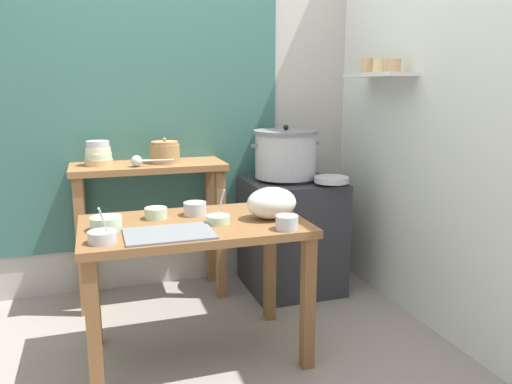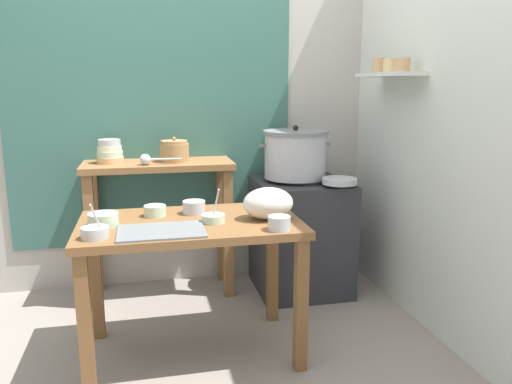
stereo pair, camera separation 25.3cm
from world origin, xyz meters
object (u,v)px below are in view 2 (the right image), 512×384
(serving_tray, at_px, (161,231))
(back_shelf_table, at_px, (159,195))
(prep_bowl_2, at_px, (155,210))
(prep_bowl_5, at_px, (103,219))
(ladle, at_px, (147,159))
(bowl_stack_enamel, at_px, (110,152))
(steamer_pot, at_px, (295,154))
(prep_bowl_3, at_px, (194,207))
(stove_block, at_px, (300,235))
(plastic_bag, at_px, (268,203))
(prep_bowl_0, at_px, (213,218))
(prep_bowl_6, at_px, (95,232))
(prep_table, at_px, (191,242))
(prep_bowl_4, at_px, (279,223))
(wide_pan, at_px, (340,181))
(prep_bowl_1, at_px, (269,202))
(clay_pot, at_px, (175,151))

(serving_tray, bearing_deg, back_shelf_table, 88.82)
(prep_bowl_2, height_order, prep_bowl_5, prep_bowl_5)
(ladle, distance_m, prep_bowl_5, 0.78)
(bowl_stack_enamel, bearing_deg, prep_bowl_2, -70.35)
(steamer_pot, xyz_separation_m, serving_tray, (-0.91, -0.89, -0.21))
(prep_bowl_3, bearing_deg, stove_block, 36.02)
(plastic_bag, xyz_separation_m, prep_bowl_0, (-0.28, -0.01, -0.06))
(back_shelf_table, relative_size, prep_bowl_6, 5.74)
(back_shelf_table, relative_size, ladle, 3.68)
(steamer_pot, relative_size, bowl_stack_enamel, 2.81)
(prep_table, bearing_deg, prep_bowl_3, 76.65)
(serving_tray, bearing_deg, prep_bowl_4, -8.95)
(ladle, xyz_separation_m, wide_pan, (1.18, -0.26, -0.14))
(steamer_pot, xyz_separation_m, prep_bowl_5, (-1.18, -0.73, -0.19))
(wide_pan, bearing_deg, serving_tray, -150.74)
(plastic_bag, bearing_deg, prep_bowl_1, 74.62)
(stove_block, xyz_separation_m, steamer_pot, (-0.04, 0.02, 0.56))
(serving_tray, relative_size, prep_bowl_6, 2.39)
(prep_table, xyz_separation_m, ladle, (-0.20, 0.72, 0.33))
(prep_table, xyz_separation_m, bowl_stack_enamel, (-0.43, 0.85, 0.36))
(steamer_pot, relative_size, prep_bowl_1, 4.49)
(bowl_stack_enamel, xyz_separation_m, prep_bowl_4, (0.82, -1.11, -0.21))
(bowl_stack_enamel, height_order, wide_pan, bowl_stack_enamel)
(stove_block, xyz_separation_m, prep_bowl_0, (-0.69, -0.76, 0.36))
(clay_pot, relative_size, prep_bowl_2, 1.64)
(prep_bowl_2, height_order, prep_bowl_4, prep_bowl_4)
(prep_table, xyz_separation_m, back_shelf_table, (-0.13, 0.83, 0.07))
(prep_table, bearing_deg, ladle, 105.41)
(bowl_stack_enamel, bearing_deg, plastic_bag, -47.75)
(steamer_pot, relative_size, prep_bowl_2, 4.21)
(ladle, xyz_separation_m, prep_bowl_2, (0.03, -0.59, -0.18))
(prep_bowl_3, bearing_deg, prep_bowl_6, -143.92)
(plastic_bag, bearing_deg, prep_bowl_2, 162.12)
(back_shelf_table, relative_size, prep_bowl_5, 6.58)
(steamer_pot, xyz_separation_m, prep_bowl_6, (-1.20, -0.93, -0.19))
(prep_bowl_0, bearing_deg, clay_pot, 98.33)
(serving_tray, xyz_separation_m, prep_bowl_1, (0.60, 0.36, 0.03))
(ladle, xyz_separation_m, serving_tray, (0.05, -0.89, -0.21))
(steamer_pot, distance_m, ladle, 0.96)
(prep_bowl_0, bearing_deg, prep_bowl_5, 174.43)
(bowl_stack_enamel, bearing_deg, serving_tray, -74.80)
(prep_table, relative_size, back_shelf_table, 1.15)
(prep_bowl_0, distance_m, prep_bowl_5, 0.53)
(prep_table, bearing_deg, steamer_pot, 43.38)
(plastic_bag, relative_size, prep_bowl_3, 2.15)
(clay_pot, distance_m, ladle, 0.21)
(back_shelf_table, height_order, prep_bowl_0, back_shelf_table)
(bowl_stack_enamel, height_order, prep_bowl_6, bowl_stack_enamel)
(ladle, distance_m, prep_bowl_0, 0.86)
(stove_block, height_order, bowl_stack_enamel, bowl_stack_enamel)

